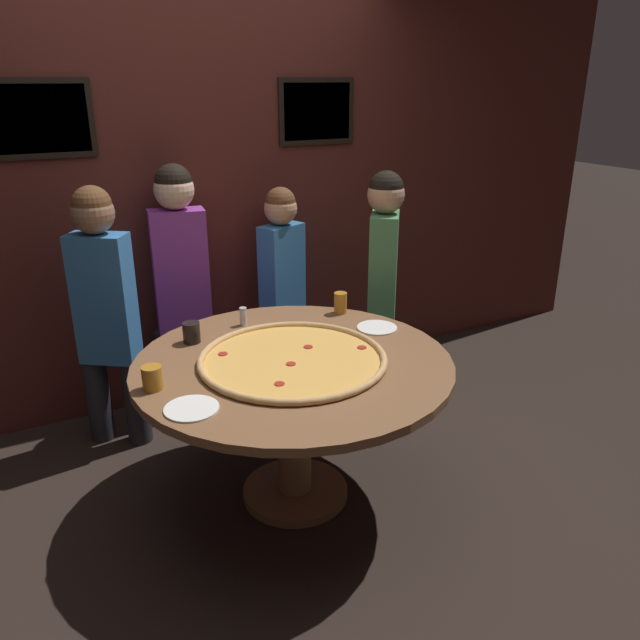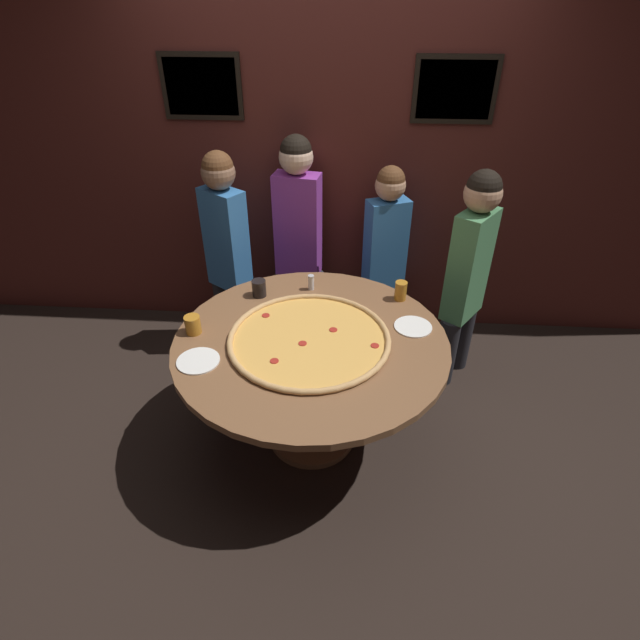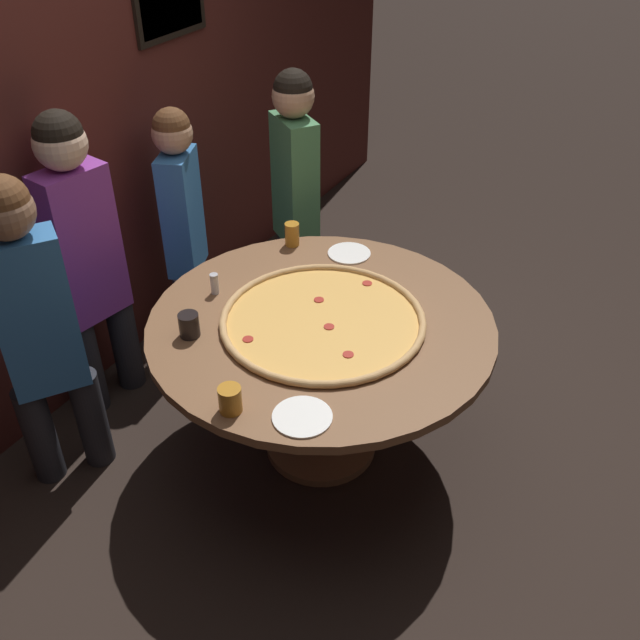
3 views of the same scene
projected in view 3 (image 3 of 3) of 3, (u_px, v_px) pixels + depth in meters
The scene contains 14 objects.
ground_plane at pixel (321, 446), 3.42m from camera, with size 24.00×24.00×0.00m, color black.
back_wall at pixel (61, 134), 3.19m from camera, with size 6.40×0.08×2.60m.
dining_table at pixel (321, 348), 3.07m from camera, with size 1.47×1.47×0.74m.
giant_pizza at pixel (323, 320), 2.97m from camera, with size 0.86×0.86×0.03m.
drink_cup_centre_back at pixel (230, 399), 2.52m from camera, with size 0.08×0.08×0.10m, color #BC7A23.
drink_cup_far_right at pixel (189, 325), 2.88m from camera, with size 0.08×0.08×0.10m, color black.
drink_cup_far_left at pixel (292, 234), 3.48m from camera, with size 0.07×0.07×0.12m, color #BC7A23.
white_plate_beside_cup at pixel (349, 253), 3.44m from camera, with size 0.21×0.21×0.01m, color white.
white_plate_far_back at pixel (302, 417), 2.51m from camera, with size 0.22×0.22×0.01m, color white.
condiment_shaker at pixel (215, 284), 3.13m from camera, with size 0.04×0.04×0.10m.
diner_side_right at pixel (36, 322), 2.84m from camera, with size 0.37×0.32×1.45m.
diner_centre_back at pixel (183, 218), 3.70m from camera, with size 0.35×0.24×1.34m.
diner_side_left at pixel (84, 251), 3.24m from camera, with size 0.39×0.23×1.51m.
diner_far_right at pixel (295, 186), 3.87m from camera, with size 0.32×0.37×1.45m.
Camera 3 is at (-2.13, -1.17, 2.48)m, focal length 40.00 mm.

